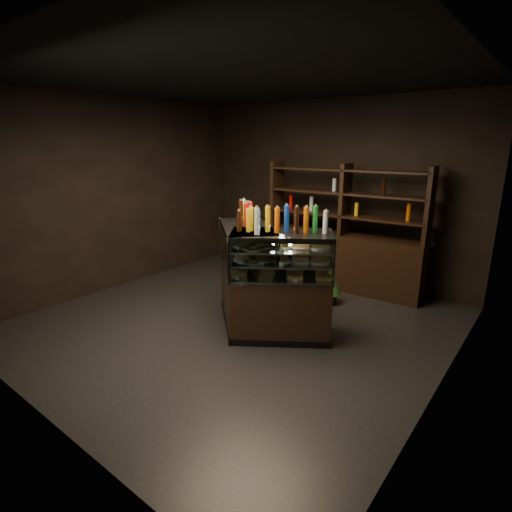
# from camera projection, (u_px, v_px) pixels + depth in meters

# --- Properties ---
(ground) EXTENTS (5.00, 5.00, 0.00)m
(ground) POSITION_uv_depth(u_px,v_px,m) (238.00, 322.00, 5.32)
(ground) COLOR black
(ground) RESTS_ON ground
(room_shell) EXTENTS (5.02, 5.02, 3.01)m
(room_shell) POSITION_uv_depth(u_px,v_px,m) (236.00, 174.00, 4.79)
(room_shell) COLOR black
(room_shell) RESTS_ON ground
(display_case) EXTENTS (1.87, 1.26, 1.32)m
(display_case) POSITION_uv_depth(u_px,v_px,m) (263.00, 297.00, 5.00)
(display_case) COLOR black
(display_case) RESTS_ON ground
(food_display) EXTENTS (1.55, 0.87, 0.41)m
(food_display) POSITION_uv_depth(u_px,v_px,m) (263.00, 252.00, 4.84)
(food_display) COLOR #C98148
(food_display) RESTS_ON display_case
(bottles_top) EXTENTS (1.38, 0.73, 0.30)m
(bottles_top) POSITION_uv_depth(u_px,v_px,m) (264.00, 217.00, 4.73)
(bottles_top) COLOR yellow
(bottles_top) RESTS_ON display_case
(potted_conifer) EXTENTS (0.31, 0.31, 0.67)m
(potted_conifer) POSITION_uv_depth(u_px,v_px,m) (330.00, 279.00, 5.83)
(potted_conifer) COLOR black
(potted_conifer) RESTS_ON ground
(back_shelving) EXTENTS (2.57, 0.57, 2.00)m
(back_shelving) POSITION_uv_depth(u_px,v_px,m) (342.00, 252.00, 6.44)
(back_shelving) COLOR black
(back_shelving) RESTS_ON ground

